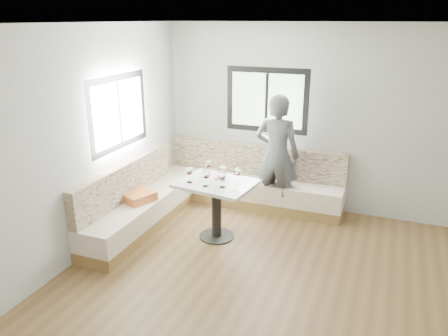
{
  "coord_description": "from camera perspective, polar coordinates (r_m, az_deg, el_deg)",
  "views": [
    {
      "loc": [
        0.93,
        -3.94,
        2.85
      ],
      "look_at": [
        -1.06,
        1.11,
        0.98
      ],
      "focal_mm": 35.0,
      "sensor_mm": 36.0,
      "label": 1
    }
  ],
  "objects": [
    {
      "name": "table",
      "position": [
        5.81,
        -0.99,
        -3.71
      ],
      "size": [
        1.07,
        0.88,
        0.8
      ],
      "rotation": [
        0.0,
        0.0,
        -0.13
      ],
      "color": "black",
      "rests_on": "ground"
    },
    {
      "name": "wine_glass_e",
      "position": [
        5.64,
        1.73,
        -0.54
      ],
      "size": [
        0.1,
        0.1,
        0.22
      ],
      "color": "white",
      "rests_on": "table"
    },
    {
      "name": "wine_glass_f",
      "position": [
        5.94,
        -2.06,
        0.48
      ],
      "size": [
        0.1,
        0.1,
        0.22
      ],
      "color": "white",
      "rests_on": "table"
    },
    {
      "name": "banquette",
      "position": [
        6.61,
        -2.63,
        -3.37
      ],
      "size": [
        2.9,
        2.8,
        0.95
      ],
      "color": "olive",
      "rests_on": "ground"
    },
    {
      "name": "olive_ramekin",
      "position": [
        5.84,
        -0.96,
        -1.29
      ],
      "size": [
        0.09,
        0.09,
        0.04
      ],
      "color": "white",
      "rests_on": "table"
    },
    {
      "name": "wine_glass_d",
      "position": [
        5.74,
        -0.17,
        -0.17
      ],
      "size": [
        0.1,
        0.1,
        0.22
      ],
      "color": "white",
      "rests_on": "table"
    },
    {
      "name": "person",
      "position": [
        6.53,
        6.93,
        1.69
      ],
      "size": [
        0.69,
        0.47,
        1.84
      ],
      "primitive_type": "imported",
      "rotation": [
        0.0,
        0.0,
        3.1
      ],
      "color": "#4C4F53",
      "rests_on": "ground"
    },
    {
      "name": "wine_glass_a",
      "position": [
        5.69,
        -4.55,
        -0.4
      ],
      "size": [
        0.1,
        0.1,
        0.22
      ],
      "color": "white",
      "rests_on": "table"
    },
    {
      "name": "wine_glass_b",
      "position": [
        5.54,
        -2.39,
        -0.9
      ],
      "size": [
        0.1,
        0.1,
        0.22
      ],
      "color": "white",
      "rests_on": "table"
    },
    {
      "name": "room",
      "position": [
        4.38,
        7.0,
        -0.23
      ],
      "size": [
        5.01,
        5.01,
        2.81
      ],
      "color": "brown",
      "rests_on": "ground"
    },
    {
      "name": "wine_glass_c",
      "position": [
        5.51,
        -0.21,
        -1.02
      ],
      "size": [
        0.1,
        0.1,
        0.22
      ],
      "color": "white",
      "rests_on": "table"
    }
  ]
}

